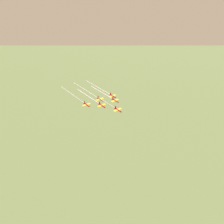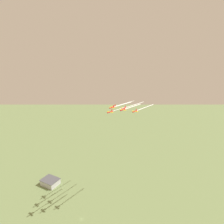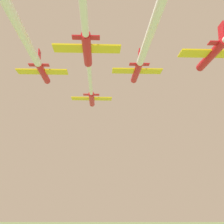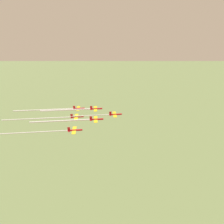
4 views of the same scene
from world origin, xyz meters
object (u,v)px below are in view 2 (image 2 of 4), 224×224
(jet_4, at_px, (124,108))
(jet_1, at_px, (123,110))
(hangar, at_px, (50,182))
(jet_0, at_px, (110,112))
(jet_2, at_px, (112,108))
(jet_5, at_px, (114,107))
(jet_3, at_px, (135,111))

(jet_4, bearing_deg, jet_1, 120.47)
(hangar, relative_size, jet_0, 3.01)
(hangar, height_order, jet_4, jet_4)
(jet_2, xyz_separation_m, jet_5, (-6.01, 16.42, -2.66))
(jet_2, height_order, jet_5, jet_2)
(jet_3, relative_size, jet_4, 1.00)
(hangar, distance_m, jet_5, 189.73)
(jet_3, bearing_deg, jet_0, 59.53)
(jet_1, bearing_deg, jet_2, 0.00)
(jet_0, xyz_separation_m, jet_3, (22.86, 26.47, -2.42))
(jet_3, distance_m, jet_5, 35.49)
(hangar, height_order, jet_1, jet_1)
(hangar, distance_m, jet_4, 200.86)
(jet_3, distance_m, jet_4, 17.82)
(jet_0, bearing_deg, jet_1, -120.47)
(jet_5, bearing_deg, jet_1, 150.46)
(jet_0, relative_size, jet_1, 1.00)
(hangar, bearing_deg, jet_3, 7.10)
(jet_0, distance_m, jet_2, 17.56)
(jet_1, xyz_separation_m, jet_3, (11.43, 13.23, -3.59))
(jet_1, bearing_deg, jet_5, -29.54)
(jet_5, bearing_deg, jet_2, 120.47)
(hangar, relative_size, jet_2, 3.01)
(hangar, relative_size, jet_1, 3.01)
(jet_1, relative_size, jet_5, 1.00)
(jet_0, relative_size, jet_2, 1.00)
(jet_1, bearing_deg, jet_4, -59.53)
(jet_3, bearing_deg, jet_5, -0.00)
(jet_3, bearing_deg, jet_4, -0.00)
(jet_0, xyz_separation_m, jet_1, (11.43, 13.23, 1.17))
(jet_0, distance_m, jet_1, 17.53)
(hangar, bearing_deg, jet_2, 4.11)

